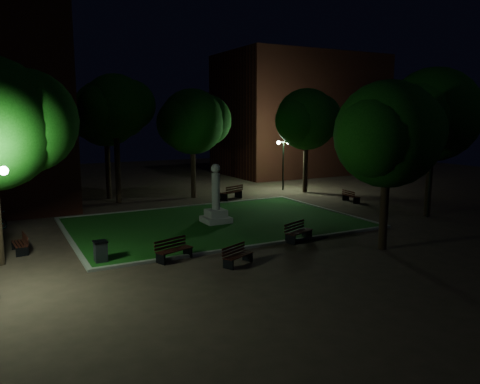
# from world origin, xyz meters

# --- Properties ---
(ground) EXTENTS (80.00, 80.00, 0.00)m
(ground) POSITION_xyz_m (0.00, 0.00, 0.00)
(ground) COLOR #402F25
(lawn) EXTENTS (15.00, 10.00, 0.08)m
(lawn) POSITION_xyz_m (0.00, 2.00, 0.04)
(lawn) COLOR #154911
(lawn) RESTS_ON ground
(lawn_kerb) EXTENTS (15.40, 10.40, 0.12)m
(lawn_kerb) POSITION_xyz_m (0.00, 2.00, 0.06)
(lawn_kerb) COLOR slate
(lawn_kerb) RESTS_ON ground
(monument) EXTENTS (1.40, 1.40, 3.20)m
(monument) POSITION_xyz_m (0.00, 2.00, 0.96)
(monument) COLOR gray
(monument) RESTS_ON lawn
(building_far) EXTENTS (16.00, 10.00, 12.00)m
(building_far) POSITION_xyz_m (18.00, 20.00, 6.00)
(building_far) COLOR #4F2015
(building_far) RESTS_ON ground
(tree_north_wl) EXTENTS (5.19, 4.23, 8.57)m
(tree_north_wl) POSITION_xyz_m (-3.06, 10.81, 6.44)
(tree_north_wl) COLOR black
(tree_north_wl) RESTS_ON ground
(tree_north_er) EXTENTS (5.65, 4.61, 7.74)m
(tree_north_er) POSITION_xyz_m (2.22, 10.35, 5.43)
(tree_north_er) COLOR black
(tree_north_er) RESTS_ON ground
(tree_ne) EXTENTS (5.71, 4.66, 7.92)m
(tree_ne) POSITION_xyz_m (10.79, 8.60, 5.59)
(tree_ne) COLOR black
(tree_ne) RESTS_ON ground
(tree_east) EXTENTS (6.53, 5.33, 8.55)m
(tree_east) POSITION_xyz_m (11.97, -1.97, 5.88)
(tree_east) COLOR black
(tree_east) RESTS_ON ground
(tree_se) EXTENTS (5.60, 4.57, 7.32)m
(tree_se) POSITION_xyz_m (4.49, -5.95, 5.03)
(tree_se) COLOR black
(tree_se) RESTS_ON ground
(tree_nw) EXTENTS (6.15, 5.02, 8.42)m
(tree_nw) POSITION_xyz_m (-9.72, 8.73, 5.91)
(tree_nw) COLOR black
(tree_nw) RESTS_ON ground
(tree_far_north) EXTENTS (5.60, 4.57, 8.30)m
(tree_far_north) POSITION_xyz_m (-3.27, 12.78, 6.00)
(tree_far_north) COLOR black
(tree_far_north) RESTS_ON ground
(lamppost_se) EXTENTS (1.18, 0.28, 4.49)m
(lamppost_se) POSITION_xyz_m (11.58, -2.24, 3.14)
(lamppost_se) COLOR black
(lamppost_se) RESTS_ON ground
(lamppost_ne) EXTENTS (1.18, 0.28, 3.92)m
(lamppost_ne) POSITION_xyz_m (9.74, 10.30, 2.79)
(lamppost_ne) COLOR black
(lamppost_ne) RESTS_ON ground
(bench_near_left) EXTENTS (1.49, 1.04, 0.78)m
(bench_near_left) POSITION_xyz_m (-2.32, -4.95, 0.37)
(bench_near_left) COLOR black
(bench_near_left) RESTS_ON ground
(bench_near_right) EXTENTS (1.69, 1.10, 0.88)m
(bench_near_right) POSITION_xyz_m (1.88, -3.06, 0.41)
(bench_near_right) COLOR black
(bench_near_right) RESTS_ON ground
(bench_west_near) EXTENTS (1.68, 1.03, 0.87)m
(bench_west_near) POSITION_xyz_m (-4.31, -3.18, 0.41)
(bench_west_near) COLOR black
(bench_west_near) RESTS_ON ground
(bench_left_side) EXTENTS (0.63, 1.48, 0.79)m
(bench_left_side) POSITION_xyz_m (-9.72, 0.89, 0.37)
(bench_left_side) COLOR black
(bench_left_side) RESTS_ON ground
(bench_right_side) EXTENTS (0.67, 1.50, 0.80)m
(bench_right_side) POSITION_xyz_m (10.94, 3.68, 0.38)
(bench_right_side) COLOR black
(bench_right_side) RESTS_ON ground
(bench_far_side) EXTENTS (1.93, 1.29, 1.00)m
(bench_far_side) POSITION_xyz_m (4.21, 8.37, 0.47)
(bench_far_side) COLOR black
(bench_far_side) RESTS_ON ground
(trash_bin) EXTENTS (0.53, 0.53, 0.91)m
(trash_bin) POSITION_xyz_m (-7.01, -2.24, 0.46)
(trash_bin) COLOR black
(trash_bin) RESTS_ON ground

